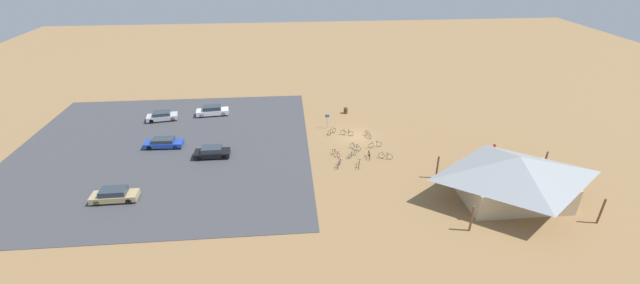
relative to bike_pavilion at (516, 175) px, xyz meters
The scene contains 22 objects.
ground 21.11m from the bike_pavilion, 49.05° to the right, with size 160.00×160.00×0.00m, color #937047.
parking_lot_asphalt 41.33m from the bike_pavilion, 20.01° to the right, with size 37.15×35.50×0.05m, color #424247.
bike_pavilion is the anchor object (origin of this frame).
trash_bin 27.55m from the bike_pavilion, 59.84° to the right, with size 0.60×0.60×0.90m, color brown.
lot_sign 25.38m from the bike_pavilion, 47.34° to the right, with size 0.56×0.08×2.20m.
bicycle_black_near_porch 21.99m from the bike_pavilion, 47.69° to the right, with size 1.70×0.76×0.86m.
bicycle_orange_edge_south 16.67m from the bike_pavilion, 28.35° to the right, with size 0.56×1.67×0.75m.
bicycle_blue_yard_center 18.80m from the bike_pavilion, 40.29° to the right, with size 1.11×1.39×0.83m.
bicycle_silver_mid_cluster 14.62m from the bike_pavilion, 40.39° to the right, with size 1.61×0.77×0.88m.
bicycle_white_lone_east 17.15m from the bike_pavilion, 46.76° to the right, with size 1.79×0.54×0.86m.
bicycle_red_yard_front 20.10m from the bike_pavilion, 32.12° to the right, with size 0.82×1.55×0.83m.
bicycle_green_lone_west 19.65m from the bike_pavilion, 52.30° to the right, with size 0.61×1.64×0.77m.
bicycle_yellow_trailside 23.79m from the bike_pavilion, 44.98° to the right, with size 1.25×1.22×0.83m.
bicycle_teal_yard_left 18.22m from the bike_pavilion, 34.30° to the right, with size 1.29×1.24×0.81m.
bicycle_purple_front_row 18.83m from the bike_pavilion, 25.40° to the right, with size 0.70×1.60×0.79m.
bicycle_black_by_bin 16.39m from the bike_pavilion, 37.21° to the right, with size 0.48×1.69×0.87m.
car_blue_back_corner 41.42m from the bike_pavilion, 20.87° to the right, with size 4.85×1.86×1.25m.
car_silver_aisle_side 47.29m from the bike_pavilion, 29.76° to the right, with size 4.51×2.55×1.32m.
car_tan_mid_lot 40.87m from the bike_pavilion, ahead, with size 4.63×1.83×1.42m.
car_black_inner_stall 34.17m from the bike_pavilion, 19.85° to the right, with size 4.29×1.88×1.37m.
car_white_front_row 42.00m from the bike_pavilion, 36.05° to the right, with size 4.83×2.17×1.47m.
visitor_crossing_yard 9.57m from the bike_pavilion, 105.66° to the right, with size 0.40×0.39×1.72m.
Camera 1 is at (9.01, 48.71, 24.61)m, focal length 22.78 mm.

